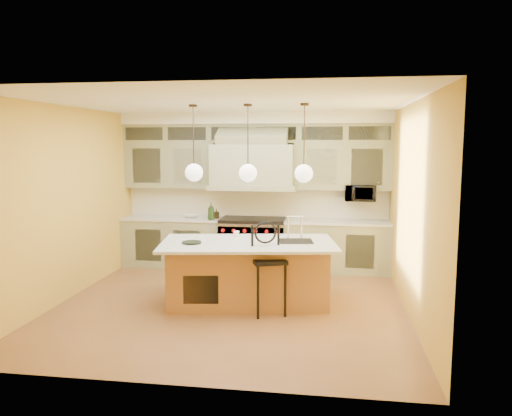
% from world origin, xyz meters
% --- Properties ---
extents(floor, '(5.00, 5.00, 0.00)m').
position_xyz_m(floor, '(0.00, 0.00, 0.00)').
color(floor, brown).
rests_on(floor, ground).
extents(ceiling, '(5.00, 5.00, 0.00)m').
position_xyz_m(ceiling, '(0.00, 0.00, 2.90)').
color(ceiling, white).
rests_on(ceiling, wall_back).
extents(wall_back, '(5.00, 0.00, 5.00)m').
position_xyz_m(wall_back, '(0.00, 2.50, 1.45)').
color(wall_back, gold).
rests_on(wall_back, ground).
extents(wall_front, '(5.00, 0.00, 5.00)m').
position_xyz_m(wall_front, '(0.00, -2.50, 1.45)').
color(wall_front, gold).
rests_on(wall_front, ground).
extents(wall_left, '(0.00, 5.00, 5.00)m').
position_xyz_m(wall_left, '(-2.50, 0.00, 1.45)').
color(wall_left, gold).
rests_on(wall_left, ground).
extents(wall_right, '(0.00, 5.00, 5.00)m').
position_xyz_m(wall_right, '(2.50, 0.00, 1.45)').
color(wall_right, gold).
rests_on(wall_right, ground).
extents(back_cabinetry, '(5.00, 0.77, 2.90)m').
position_xyz_m(back_cabinetry, '(0.00, 2.23, 1.43)').
color(back_cabinetry, gray).
rests_on(back_cabinetry, floor).
extents(range, '(1.20, 0.74, 0.96)m').
position_xyz_m(range, '(0.00, 2.14, 0.49)').
color(range, silver).
rests_on(range, floor).
extents(kitchen_island, '(2.69, 1.70, 1.35)m').
position_xyz_m(kitchen_island, '(0.24, 0.14, 0.47)').
color(kitchen_island, '#9D6B37').
rests_on(kitchen_island, floor).
extents(counter_stool, '(0.57, 0.57, 1.27)m').
position_xyz_m(counter_stool, '(0.58, -0.27, 0.73)').
color(counter_stool, black).
rests_on(counter_stool, floor).
extents(microwave, '(0.54, 0.37, 0.30)m').
position_xyz_m(microwave, '(1.95, 2.25, 1.45)').
color(microwave, black).
rests_on(microwave, back_cabinetry).
extents(oil_bottle_a, '(0.13, 0.13, 0.33)m').
position_xyz_m(oil_bottle_a, '(-0.75, 1.92, 1.10)').
color(oil_bottle_a, black).
rests_on(oil_bottle_a, back_cabinetry).
extents(oil_bottle_b, '(0.09, 0.09, 0.18)m').
position_xyz_m(oil_bottle_b, '(-0.70, 2.15, 1.03)').
color(oil_bottle_b, black).
rests_on(oil_bottle_b, back_cabinetry).
extents(fruit_bowl, '(0.29, 0.29, 0.06)m').
position_xyz_m(fruit_bowl, '(-1.20, 2.15, 0.97)').
color(fruit_bowl, silver).
rests_on(fruit_bowl, back_cabinetry).
extents(cup, '(0.10, 0.10, 0.08)m').
position_xyz_m(cup, '(-0.01, 0.50, 0.96)').
color(cup, white).
rests_on(cup, kitchen_island).
extents(pendant_left, '(0.26, 0.26, 1.11)m').
position_xyz_m(pendant_left, '(-0.57, 0.14, 1.95)').
color(pendant_left, '#2D2319').
rests_on(pendant_left, ceiling).
extents(pendant_center, '(0.26, 0.26, 1.11)m').
position_xyz_m(pendant_center, '(0.23, 0.14, 1.95)').
color(pendant_center, '#2D2319').
rests_on(pendant_center, ceiling).
extents(pendant_right, '(0.26, 0.26, 1.11)m').
position_xyz_m(pendant_right, '(1.03, 0.14, 1.95)').
color(pendant_right, '#2D2319').
rests_on(pendant_right, ceiling).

